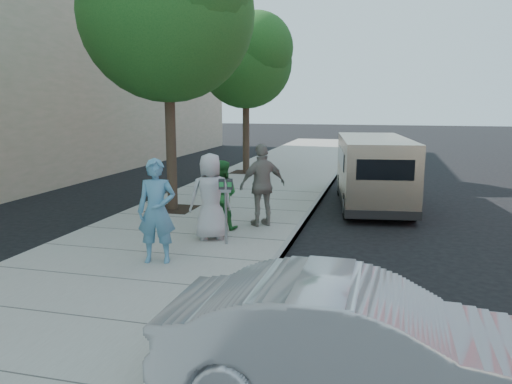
# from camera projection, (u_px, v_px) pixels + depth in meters

# --- Properties ---
(ground) EXTENTS (120.00, 120.00, 0.00)m
(ground) POSITION_uv_depth(u_px,v_px,m) (225.00, 243.00, 11.13)
(ground) COLOR black
(ground) RESTS_ON ground
(sidewalk) EXTENTS (5.00, 60.00, 0.15)m
(sidewalk) POSITION_uv_depth(u_px,v_px,m) (183.00, 237.00, 11.37)
(sidewalk) COLOR gray
(sidewalk) RESTS_ON ground
(curb_face) EXTENTS (0.12, 60.00, 0.16)m
(curb_face) POSITION_uv_depth(u_px,v_px,m) (288.00, 244.00, 10.76)
(curb_face) COLOR gray
(curb_face) RESTS_ON ground
(tree_near) EXTENTS (4.62, 4.60, 7.53)m
(tree_near) POSITION_uv_depth(u_px,v_px,m) (169.00, 7.00, 12.99)
(tree_near) COLOR black
(tree_near) RESTS_ON sidewalk
(tree_far) EXTENTS (3.92, 3.80, 6.49)m
(tree_far) POSITION_uv_depth(u_px,v_px,m) (247.00, 57.00, 20.34)
(tree_far) COLOR black
(tree_far) RESTS_ON sidewalk
(parking_meter) EXTENTS (0.30, 0.15, 1.39)m
(parking_meter) POSITION_uv_depth(u_px,v_px,m) (226.00, 197.00, 10.33)
(parking_meter) COLOR gray
(parking_meter) RESTS_ON sidewalk
(van) EXTENTS (2.54, 5.74, 2.06)m
(van) POSITION_uv_depth(u_px,v_px,m) (373.00, 170.00, 14.89)
(van) COLOR tan
(van) RESTS_ON ground
(sedan) EXTENTS (4.11, 1.45, 1.35)m
(sedan) POSITION_uv_depth(u_px,v_px,m) (357.00, 344.00, 5.07)
(sedan) COLOR #B3B5BB
(sedan) RESTS_ON ground
(person_officer) EXTENTS (0.80, 0.62, 1.94)m
(person_officer) POSITION_uv_depth(u_px,v_px,m) (157.00, 211.00, 9.18)
(person_officer) COLOR #518DAD
(person_officer) RESTS_ON sidewalk
(person_green_shirt) EXTENTS (0.80, 0.62, 1.62)m
(person_green_shirt) POSITION_uv_depth(u_px,v_px,m) (221.00, 195.00, 11.65)
(person_green_shirt) COLOR #277935
(person_green_shirt) RESTS_ON sidewalk
(person_gray_shirt) EXTENTS (1.09, 0.97, 1.88)m
(person_gray_shirt) POSITION_uv_depth(u_px,v_px,m) (211.00, 197.00, 10.74)
(person_gray_shirt) COLOR #B5B5B8
(person_gray_shirt) RESTS_ON sidewalk
(person_striped_polo) EXTENTS (1.21, 1.10, 1.98)m
(person_striped_polo) POSITION_uv_depth(u_px,v_px,m) (263.00, 185.00, 11.91)
(person_striped_polo) COLOR gray
(person_striped_polo) RESTS_ON sidewalk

